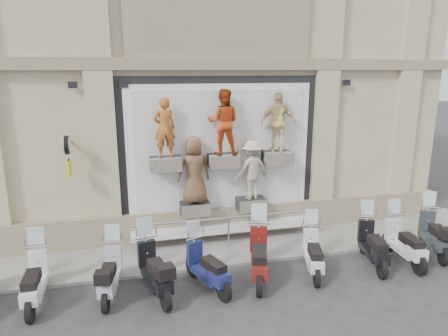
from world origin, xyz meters
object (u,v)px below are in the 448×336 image
Objects in this scene: clock_sign_bracket at (68,151)px; scooter_c at (109,265)px; scooter_f at (259,247)px; scooter_g at (314,246)px; scooter_e at (207,259)px; scooter_h at (374,237)px; guard_rail at (229,233)px; scooter_d at (154,261)px; scooter_b at (33,271)px; scooter_j at (435,226)px; scooter_i at (405,235)px.

scooter_c is at bearing -66.36° from clock_sign_bracket.
scooter_f is 1.15× the size of scooter_g.
scooter_e is 4.18m from scooter_h.
scooter_g is 0.94× the size of scooter_h.
clock_sign_bracket reaches higher than scooter_c.
scooter_d is (-2.08, -1.74, 0.30)m from guard_rail.
scooter_b is 0.98× the size of scooter_h.
scooter_c is 0.91× the size of scooter_d.
scooter_j reaches higher than scooter_g.
scooter_c is 7.09m from scooter_i.
scooter_b is 0.99× the size of scooter_i.
scooter_f is 1.08× the size of scooter_h.
scooter_j is at bearing -11.20° from scooter_d.
scooter_g is at bearing 15.89° from scooter_f.
scooter_d is at bearing 156.80° from scooter_e.
scooter_i is at bearing 17.04° from scooter_g.
scooter_f reaches higher than scooter_i.
scooter_d reaches higher than scooter_i.
scooter_j is at bearing -12.21° from clock_sign_bracket.
scooter_f is at bearing -2.96° from scooter_b.
scooter_h is (4.18, 0.09, 0.04)m from scooter_e.
scooter_i is (3.80, -0.06, -0.07)m from scooter_f.
scooter_b is 9.67m from scooter_j.
clock_sign_bracket reaches higher than scooter_f.
scooter_i reaches higher than guard_rail.
scooter_g is (6.12, -0.18, -0.03)m from scooter_b.
scooter_d is at bearing -2.56° from scooter_c.
clock_sign_bracket is at bearing 177.45° from scooter_h.
scooter_e is at bearing -118.01° from guard_rail.
scooter_g is 1.61m from scooter_h.
scooter_h is (6.24, -0.11, 0.05)m from scooter_c.
scooter_b is 4.78m from scooter_f.
scooter_g is (4.63, -0.14, 0.00)m from scooter_c.
scooter_d reaches higher than scooter_c.
scooter_e is 6.12m from scooter_j.
scooter_h is (3.23, -1.68, 0.28)m from guard_rail.
scooter_c is at bearing -166.77° from scooter_h.
scooter_b is at bearing -176.33° from scooter_i.
scooter_c is (0.89, -2.04, -2.11)m from clock_sign_bracket.
scooter_d is at bearing -161.90° from scooter_g.
scooter_d is 1.03× the size of scooter_h.
scooter_b is 8.58m from scooter_i.
scooter_i is at bearing -15.45° from clock_sign_bracket.
guard_rail is 5.39m from scooter_j.
scooter_g is at bearing -2.95° from scooter_b.
scooter_g is 0.95× the size of scooter_i.
scooter_i is (6.17, 0.00, -0.03)m from scooter_d.
clock_sign_bracket is 0.57× the size of scooter_b.
guard_rail is 2.03m from scooter_e.
scooter_e reaches higher than scooter_c.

